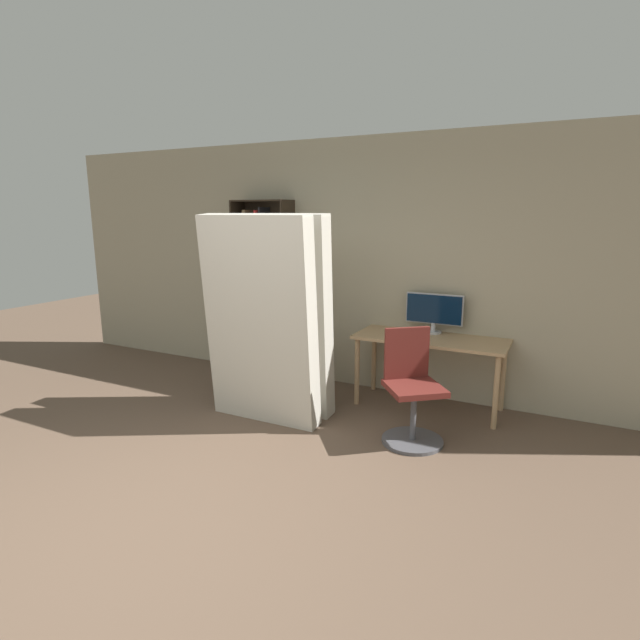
# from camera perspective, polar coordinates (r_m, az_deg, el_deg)

# --- Properties ---
(ground_plane) EXTENTS (16.00, 16.00, 0.00)m
(ground_plane) POSITION_cam_1_polar(r_m,az_deg,el_deg) (3.46, -20.38, -22.40)
(ground_plane) COLOR brown
(wall_back) EXTENTS (8.00, 0.06, 2.70)m
(wall_back) POSITION_cam_1_polar(r_m,az_deg,el_deg) (5.53, 3.31, 6.23)
(wall_back) COLOR tan
(wall_back) RESTS_ON ground
(desk) EXTENTS (1.46, 0.60, 0.72)m
(desk) POSITION_cam_1_polar(r_m,az_deg,el_deg) (5.03, 12.47, -2.96)
(desk) COLOR tan
(desk) RESTS_ON ground
(monitor) EXTENTS (0.58, 0.17, 0.40)m
(monitor) POSITION_cam_1_polar(r_m,az_deg,el_deg) (5.15, 12.90, 1.03)
(monitor) COLOR #B7B7BC
(monitor) RESTS_ON desk
(office_chair) EXTENTS (0.62, 0.62, 0.96)m
(office_chair) POSITION_cam_1_polar(r_m,az_deg,el_deg) (4.34, 10.42, -8.53)
(office_chair) COLOR #4C4C51
(office_chair) RESTS_ON ground
(bookshelf) EXTENTS (0.69, 0.30, 2.06)m
(bookshelf) POSITION_cam_1_polar(r_m,az_deg,el_deg) (5.96, -6.98, 3.29)
(bookshelf) COLOR #2D2319
(bookshelf) RESTS_ON ground
(mattress_near) EXTENTS (1.08, 0.34, 1.92)m
(mattress_near) POSITION_cam_1_polar(r_m,az_deg,el_deg) (4.53, -6.85, -0.18)
(mattress_near) COLOR beige
(mattress_near) RESTS_ON ground
(mattress_far) EXTENTS (1.08, 0.31, 1.92)m
(mattress_far) POSITION_cam_1_polar(r_m,az_deg,el_deg) (4.79, -4.77, 0.54)
(mattress_far) COLOR beige
(mattress_far) RESTS_ON ground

